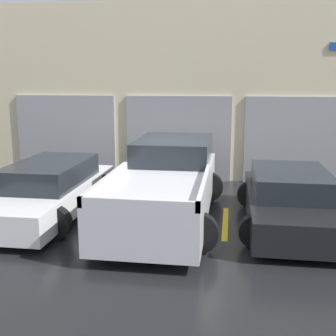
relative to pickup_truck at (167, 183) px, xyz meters
name	(u,v)px	position (x,y,z in m)	size (l,w,h in m)	color
ground_plane	(171,207)	(0.00, 0.72, -0.79)	(28.00, 28.00, 0.00)	black
shophouse_building	(186,94)	(-0.01, 4.01, 1.89)	(16.58, 0.68, 5.45)	beige
pickup_truck	(167,183)	(0.00, 0.00, 0.00)	(2.52, 5.51, 1.65)	silver
sedan_white	(50,190)	(-2.72, -0.26, -0.20)	(2.16, 4.71, 1.24)	white
sedan_side	(290,200)	(2.72, -0.26, -0.21)	(2.20, 4.22, 1.21)	black
parking_stripe_left	(107,217)	(-1.36, -0.29, -0.78)	(0.12, 2.20, 0.01)	gold
parking_stripe_centre	(225,223)	(1.36, -0.29, -0.78)	(0.12, 2.20, 0.01)	gold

